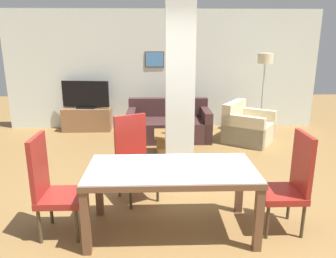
% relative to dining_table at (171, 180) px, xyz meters
% --- Properties ---
extents(ground_plane, '(18.00, 18.00, 0.00)m').
position_rel_dining_table_xyz_m(ground_plane, '(0.00, 0.00, -0.60)').
color(ground_plane, olive).
extents(back_wall, '(7.20, 0.09, 2.70)m').
position_rel_dining_table_xyz_m(back_wall, '(-0.00, 4.46, 0.75)').
color(back_wall, silver).
rests_on(back_wall, ground_plane).
extents(divider_pillar, '(0.44, 0.29, 2.70)m').
position_rel_dining_table_xyz_m(divider_pillar, '(0.21, 1.78, 0.75)').
color(divider_pillar, silver).
rests_on(divider_pillar, ground_plane).
extents(dining_table, '(1.79, 0.86, 0.75)m').
position_rel_dining_table_xyz_m(dining_table, '(0.00, 0.00, 0.00)').
color(dining_table, brown).
rests_on(dining_table, ground_plane).
extents(dining_chair_head_left, '(0.46, 0.46, 1.10)m').
position_rel_dining_table_xyz_m(dining_chair_head_left, '(-1.27, 0.00, -0.03)').
color(dining_chair_head_left, maroon).
rests_on(dining_chair_head_left, ground_plane).
extents(dining_chair_far_left, '(0.62, 0.62, 1.10)m').
position_rel_dining_table_xyz_m(dining_chair_far_left, '(-0.45, 0.84, -0.03)').
color(dining_chair_far_left, maroon).
rests_on(dining_chair_far_left, ground_plane).
extents(dining_chair_head_right, '(0.46, 0.46, 1.10)m').
position_rel_dining_table_xyz_m(dining_chair_head_right, '(1.29, 0.00, -0.03)').
color(dining_chair_head_right, maroon).
rests_on(dining_chair_head_right, ground_plane).
extents(sofa, '(1.71, 0.93, 0.81)m').
position_rel_dining_table_xyz_m(sofa, '(0.10, 3.49, -0.32)').
color(sofa, '#412727').
rests_on(sofa, ground_plane).
extents(armchair, '(1.21, 1.23, 0.81)m').
position_rel_dining_table_xyz_m(armchair, '(1.70, 3.21, -0.31)').
color(armchair, beige).
rests_on(armchair, ground_plane).
extents(coffee_table, '(0.60, 0.59, 0.42)m').
position_rel_dining_table_xyz_m(coffee_table, '(0.10, 2.47, -0.38)').
color(coffee_table, olive).
rests_on(coffee_table, ground_plane).
extents(bottle, '(0.08, 0.08, 0.25)m').
position_rel_dining_table_xyz_m(bottle, '(0.05, 2.41, -0.09)').
color(bottle, '#B2B7BC').
rests_on(bottle, coffee_table).
extents(tv_stand, '(1.09, 0.40, 0.53)m').
position_rel_dining_table_xyz_m(tv_stand, '(-1.75, 4.18, -0.33)').
color(tv_stand, '#8C603D').
rests_on(tv_stand, ground_plane).
extents(tv_screen, '(1.07, 0.26, 0.62)m').
position_rel_dining_table_xyz_m(tv_screen, '(-1.75, 4.18, 0.23)').
color(tv_screen, black).
rests_on(tv_screen, tv_stand).
extents(floor_lamp, '(0.32, 0.32, 1.76)m').
position_rel_dining_table_xyz_m(floor_lamp, '(2.19, 3.89, 0.88)').
color(floor_lamp, '#B7B7BC').
rests_on(floor_lamp, ground_plane).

